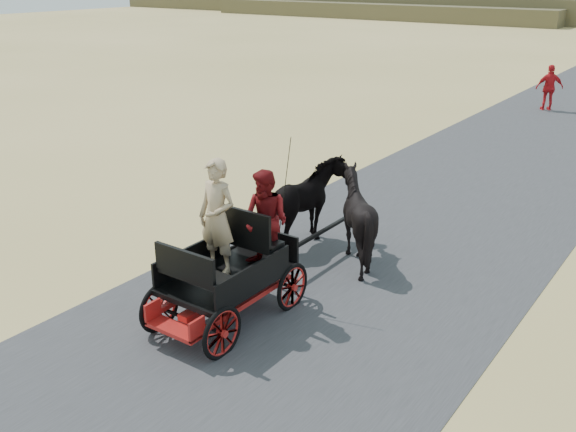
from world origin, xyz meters
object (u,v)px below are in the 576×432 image
Objects in this scene: horse_left at (307,206)px; horse_right at (357,218)px; pedestrian at (549,88)px; carriage at (228,297)px.

horse_left is 1.18× the size of horse_right.
horse_left is at bearing 0.00° from horse_right.
pedestrian reaches higher than horse_right.
carriage is 3.09m from horse_left.
carriage is 19.20m from pedestrian.
horse_right reaches higher than carriage.
horse_left is 1.10m from horse_right.
pedestrian is at bearing -90.97° from horse_left.
pedestrian reaches higher than carriage.
horse_left is (-0.55, 3.00, 0.49)m from carriage.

